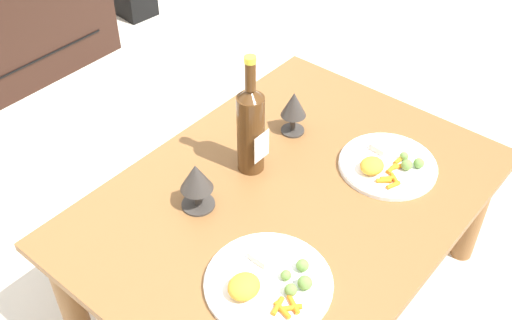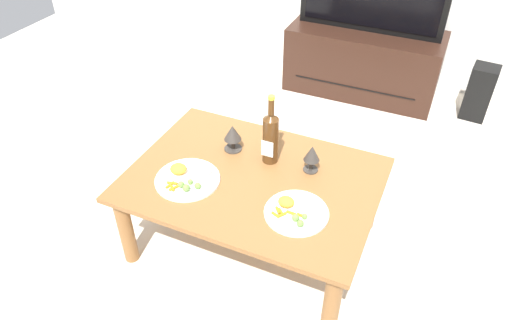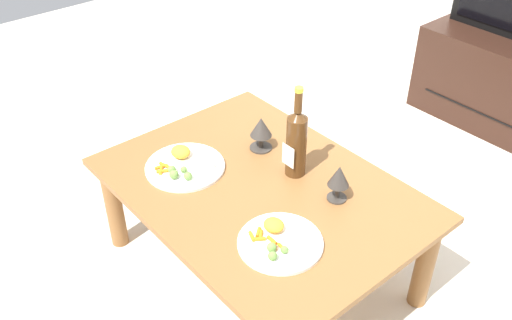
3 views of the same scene
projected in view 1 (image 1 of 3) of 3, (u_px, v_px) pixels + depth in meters
name	position (u px, v px, depth m)	size (l,w,h in m)	color
ground_plane	(284.00, 293.00, 1.92)	(6.40, 6.40, 0.00)	beige
dining_table	(288.00, 212.00, 1.69)	(1.14, 0.83, 0.43)	brown
wine_bottle	(251.00, 127.00, 1.63)	(0.07, 0.08, 0.36)	#4C2D14
goblet_left	(196.00, 180.00, 1.55)	(0.09, 0.09, 0.14)	#38332D
goblet_right	(294.00, 106.00, 1.79)	(0.08, 0.08, 0.14)	#38332D
dinner_plate_left	(268.00, 282.00, 1.41)	(0.30, 0.30, 0.06)	white
dinner_plate_right	(387.00, 164.00, 1.72)	(0.27, 0.27, 0.05)	white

